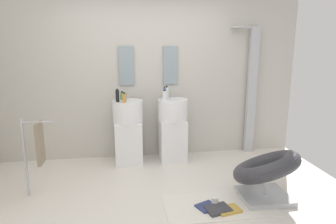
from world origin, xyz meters
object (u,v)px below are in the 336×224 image
(magazine_charcoal, at_px, (218,209))
(soap_bottle_black, at_px, (117,96))
(soap_bottle_white, at_px, (164,96))
(coffee_mug, at_px, (215,201))
(pedestal_sink_left, at_px, (128,130))
(soap_bottle_amber, at_px, (124,98))
(magazine_ochre, at_px, (228,210))
(soap_bottle_clear, at_px, (167,92))
(soap_bottle_blue, at_px, (165,94))
(shower_column, at_px, (251,88))
(lounge_chair, at_px, (266,171))
(soap_bottle_green, at_px, (122,96))
(pedestal_sink_right, at_px, (173,128))
(magazine_navy, at_px, (207,207))
(towel_rack, at_px, (38,145))

(magazine_charcoal, bearing_deg, soap_bottle_black, 113.16)
(soap_bottle_white, bearing_deg, coffee_mug, -73.83)
(pedestal_sink_left, bearing_deg, soap_bottle_amber, -107.91)
(magazine_ochre, xyz_separation_m, magazine_charcoal, (-0.11, 0.02, 0.00))
(soap_bottle_clear, bearing_deg, magazine_charcoal, -79.16)
(coffee_mug, xyz_separation_m, soap_bottle_amber, (-0.97, 1.28, 0.98))
(magazine_charcoal, xyz_separation_m, coffee_mug, (0.00, 0.12, 0.03))
(magazine_ochre, bearing_deg, soap_bottle_blue, 95.30)
(soap_bottle_blue, xyz_separation_m, soap_bottle_white, (-0.01, -0.07, -0.02))
(magazine_ochre, height_order, magazine_charcoal, magazine_charcoal)
(shower_column, height_order, magazine_ochre, shower_column)
(lounge_chair, relative_size, soap_bottle_green, 8.51)
(soap_bottle_white, height_order, soap_bottle_amber, soap_bottle_white)
(pedestal_sink_left, relative_size, soap_bottle_black, 5.64)
(pedestal_sink_right, bearing_deg, soap_bottle_blue, -172.31)
(shower_column, height_order, lounge_chair, shower_column)
(magazine_charcoal, height_order, soap_bottle_black, soap_bottle_black)
(lounge_chair, xyz_separation_m, soap_bottle_blue, (-0.99, 1.34, 0.71))
(soap_bottle_blue, xyz_separation_m, soap_bottle_green, (-0.63, 0.09, -0.03))
(shower_column, bearing_deg, magazine_charcoal, -121.75)
(soap_bottle_blue, bearing_deg, magazine_navy, -79.42)
(magazine_charcoal, distance_m, coffee_mug, 0.12)
(coffee_mug, xyz_separation_m, soap_bottle_white, (-0.39, 1.34, 0.98))
(magazine_charcoal, xyz_separation_m, soap_bottle_black, (-1.07, 1.47, 1.03))
(lounge_chair, distance_m, towel_rack, 2.66)
(pedestal_sink_right, relative_size, soap_bottle_black, 5.64)
(lounge_chair, height_order, coffee_mug, lounge_chair)
(pedestal_sink_right, height_order, soap_bottle_green, soap_bottle_green)
(soap_bottle_blue, distance_m, soap_bottle_clear, 0.16)
(magazine_ochre, bearing_deg, towel_rack, 149.73)
(soap_bottle_black, bearing_deg, pedestal_sink_right, 5.13)
(towel_rack, height_order, magazine_navy, towel_rack)
(towel_rack, bearing_deg, lounge_chair, -10.47)
(lounge_chair, bearing_deg, pedestal_sink_right, 122.48)
(soap_bottle_blue, xyz_separation_m, soap_bottle_clear, (0.05, 0.15, -0.01))
(pedestal_sink_right, height_order, soap_bottle_blue, soap_bottle_blue)
(magazine_navy, height_order, soap_bottle_blue, soap_bottle_blue)
(coffee_mug, bearing_deg, soap_bottle_green, 123.84)
(shower_column, relative_size, soap_bottle_blue, 10.38)
(soap_bottle_black, distance_m, soap_bottle_green, 0.17)
(pedestal_sink_right, relative_size, coffee_mug, 11.85)
(pedestal_sink_left, height_order, soap_bottle_blue, soap_bottle_blue)
(magazine_charcoal, bearing_deg, soap_bottle_amber, 111.99)
(soap_bottle_black, height_order, soap_bottle_amber, soap_bottle_black)
(lounge_chair, height_order, soap_bottle_green, soap_bottle_green)
(pedestal_sink_left, xyz_separation_m, soap_bottle_white, (0.54, -0.08, 0.53))
(soap_bottle_black, xyz_separation_m, soap_bottle_blue, (0.69, 0.06, 0.00))
(towel_rack, xyz_separation_m, magazine_navy, (1.88, -0.59, -0.61))
(lounge_chair, xyz_separation_m, magazine_navy, (-0.72, -0.11, -0.33))
(magazine_charcoal, bearing_deg, pedestal_sink_right, 86.22)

